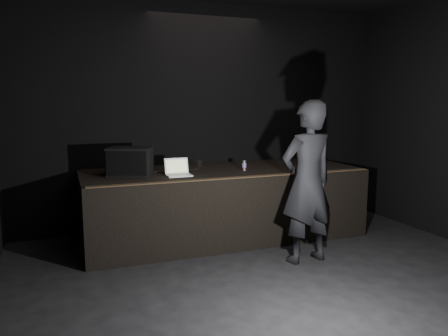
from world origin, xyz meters
name	(u,v)px	position (x,y,z in m)	size (l,w,h in m)	color
ground	(327,321)	(0.00, 0.00, 0.00)	(7.00, 7.00, 0.00)	black
room_walls	(336,97)	(0.00, 0.00, 2.02)	(6.10, 7.10, 3.52)	black
stage_riser	(223,203)	(0.00, 2.73, 0.50)	(4.00, 1.50, 1.00)	black
riser_lip	(242,177)	(0.00, 2.02, 1.01)	(3.92, 0.10, 0.01)	brown
stage_monitor	(130,161)	(-1.34, 2.72, 1.19)	(0.67, 0.59, 0.38)	black
cable	(167,171)	(-0.80, 2.81, 1.01)	(0.02, 0.02, 0.94)	black
laptop	(178,171)	(-0.73, 2.48, 1.06)	(0.33, 0.29, 0.22)	white
beer_can	(244,166)	(0.26, 2.54, 1.07)	(0.06, 0.06, 0.15)	silver
plastic_cup	(200,164)	(-0.24, 3.07, 1.05)	(0.08, 0.08, 0.11)	white
wii_remote	(298,172)	(0.87, 2.08, 1.02)	(0.04, 0.17, 0.03)	white
person	(307,182)	(0.61, 1.40, 1.00)	(0.73, 0.48, 2.01)	black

